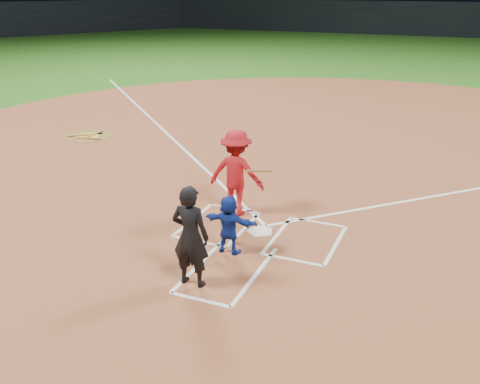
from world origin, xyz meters
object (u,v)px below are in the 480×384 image
at_px(home_plate, 261,231).
at_px(umpire, 190,236).
at_px(catcher, 229,224).
at_px(on_deck_circle, 87,136).
at_px(batter_at_plate, 236,173).

distance_m(home_plate, umpire, 2.57).
relative_size(home_plate, catcher, 0.52).
xyz_separation_m(on_deck_circle, umpire, (7.71, -7.09, 0.90)).
distance_m(catcher, umpire, 1.35).
bearing_deg(on_deck_circle, batter_at_plate, -29.08).
distance_m(catcher, batter_at_plate, 1.90).
relative_size(home_plate, umpire, 0.33).
distance_m(on_deck_circle, catcher, 9.74).
height_order(on_deck_circle, umpire, umpire).
xyz_separation_m(on_deck_circle, catcher, (7.82, -5.78, 0.58)).
relative_size(catcher, batter_at_plate, 0.61).
bearing_deg(catcher, umpire, 85.64).
distance_m(home_plate, catcher, 1.24).
bearing_deg(umpire, home_plate, -99.61).
xyz_separation_m(catcher, batter_at_plate, (-0.60, 1.77, 0.38)).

